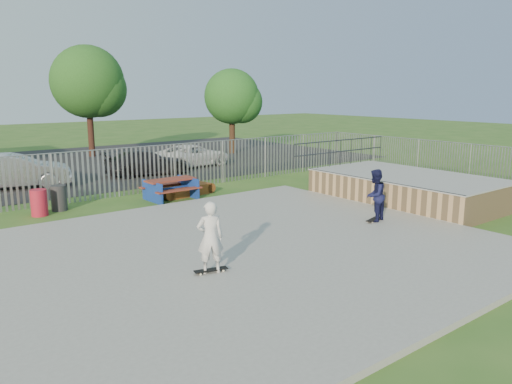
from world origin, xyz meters
TOP-DOWN VIEW (x-y plane):
  - ground at (0.00, 0.00)m, footprint 120.00×120.00m
  - concrete_slab at (0.00, 0.00)m, footprint 15.00×12.00m
  - quarter_pipe at (9.50, 1.04)m, footprint 5.50×7.05m
  - fence at (1.00, 4.59)m, footprint 26.04×16.02m
  - picnic_table at (2.42, 7.20)m, footprint 2.04×1.70m
  - funbox at (3.27, 7.61)m, footprint 2.26×1.33m
  - trash_bin_red at (-2.51, 7.65)m, footprint 0.56×0.56m
  - trash_bin_grey at (-1.72, 8.01)m, footprint 0.56×0.56m
  - parking_lot at (0.00, 19.00)m, footprint 40.00×18.00m
  - car_silver at (-1.95, 13.41)m, footprint 4.93×2.73m
  - car_dark at (4.27, 13.17)m, footprint 4.59×2.38m
  - car_white at (7.67, 14.23)m, footprint 4.75×2.60m
  - tree_mid at (4.72, 22.21)m, footprint 4.66×4.66m
  - tree_right at (13.03, 17.87)m, footprint 3.75×3.75m
  - skateboard_a at (5.69, -0.41)m, footprint 0.82×0.40m
  - skateboard_b at (-1.03, -1.08)m, footprint 0.82×0.38m
  - skater_navy at (5.69, -0.41)m, footprint 0.97×0.84m
  - skater_white at (-1.03, -1.08)m, footprint 0.73×0.62m

SIDE VIEW (x-z plane):
  - ground at x=0.00m, z-range 0.00..0.00m
  - parking_lot at x=0.00m, z-range 0.00..0.02m
  - concrete_slab at x=0.00m, z-range 0.00..0.15m
  - skateboard_a at x=5.69m, z-range 0.15..0.23m
  - skateboard_b at x=-1.03m, z-range 0.15..0.23m
  - funbox at x=3.27m, z-range 0.00..0.43m
  - picnic_table at x=2.42m, z-range 0.01..0.85m
  - trash_bin_red at x=-2.51m, z-range 0.00..0.93m
  - trash_bin_grey at x=-1.72m, z-range 0.00..0.94m
  - quarter_pipe at x=9.50m, z-range -0.54..1.65m
  - car_white at x=7.67m, z-range 0.02..1.28m
  - car_dark at x=4.27m, z-range 0.02..1.29m
  - car_silver at x=-1.95m, z-range 0.02..1.56m
  - fence at x=1.00m, z-range 0.00..2.00m
  - skater_navy at x=5.69m, z-range 0.15..1.85m
  - skater_white at x=-1.03m, z-range 0.15..1.85m
  - tree_right at x=13.03m, z-range 0.99..6.78m
  - tree_mid at x=4.72m, z-range 1.25..8.44m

